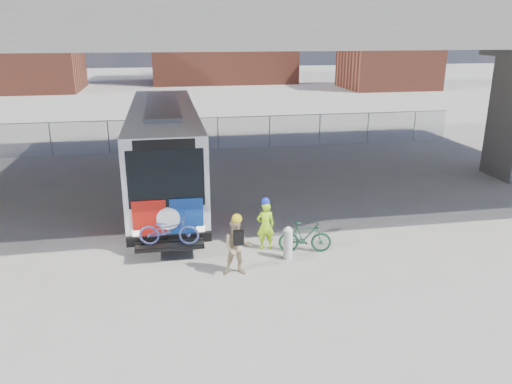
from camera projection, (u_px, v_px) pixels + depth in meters
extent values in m
plane|color=#9E9991|center=(228.00, 228.00, 17.11)|extent=(160.00, 160.00, 0.00)
cube|color=silver|center=(165.00, 147.00, 20.31)|extent=(2.55, 12.00, 3.20)
cube|color=black|center=(164.00, 129.00, 20.58)|extent=(2.61, 11.00, 1.28)
cube|color=black|center=(166.00, 178.00, 14.63)|extent=(2.24, 0.12, 1.76)
cube|color=black|center=(164.00, 144.00, 14.31)|extent=(1.78, 0.12, 0.30)
cube|color=black|center=(169.00, 239.00, 15.11)|extent=(2.55, 0.20, 0.30)
cube|color=#B7150E|center=(150.00, 220.00, 14.85)|extent=(1.00, 0.08, 1.20)
cube|color=navy|center=(187.00, 217.00, 15.04)|extent=(1.00, 0.08, 1.20)
cylinder|color=silver|center=(168.00, 219.00, 14.92)|extent=(0.70, 0.06, 0.70)
cube|color=gray|center=(162.00, 106.00, 19.79)|extent=(1.28, 7.20, 0.14)
cube|color=black|center=(170.00, 245.00, 14.65)|extent=(2.00, 0.70, 0.06)
cylinder|color=black|center=(133.00, 220.00, 16.44)|extent=(0.30, 1.00, 1.00)
cylinder|color=black|center=(203.00, 216.00, 16.84)|extent=(0.30, 1.00, 1.00)
cylinder|color=black|center=(142.00, 158.00, 24.48)|extent=(0.30, 1.00, 1.00)
cylinder|color=black|center=(189.00, 156.00, 24.88)|extent=(0.30, 1.00, 1.00)
cube|color=#B7150E|center=(127.00, 192.00, 16.73)|extent=(0.06, 2.60, 1.70)
cube|color=navy|center=(130.00, 179.00, 18.23)|extent=(0.06, 1.40, 1.70)
cube|color=#B7150E|center=(205.00, 188.00, 17.18)|extent=(0.06, 2.60, 1.70)
cube|color=navy|center=(201.00, 175.00, 18.68)|extent=(0.06, 1.40, 1.70)
imported|color=#455197|center=(169.00, 230.00, 14.49)|extent=(1.83, 0.89, 0.92)
cube|color=#605E59|center=(211.00, 23.00, 18.77)|extent=(40.00, 16.00, 1.50)
cube|color=#605E59|center=(211.00, 0.00, 18.53)|extent=(40.00, 0.60, 0.80)
cylinder|color=gray|center=(51.00, 140.00, 26.67)|extent=(0.06, 0.06, 1.80)
cylinder|color=gray|center=(127.00, 137.00, 27.37)|extent=(0.06, 0.06, 1.80)
cylinder|color=gray|center=(200.00, 134.00, 28.06)|extent=(0.06, 0.06, 1.80)
cylinder|color=gray|center=(270.00, 132.00, 28.75)|extent=(0.06, 0.06, 1.80)
cylinder|color=gray|center=(336.00, 129.00, 29.44)|extent=(0.06, 0.06, 1.80)
cylinder|color=gray|center=(399.00, 127.00, 30.14)|extent=(0.06, 0.06, 1.80)
plane|color=gray|center=(200.00, 134.00, 28.06)|extent=(30.00, 0.00, 30.00)
cube|color=gray|center=(200.00, 118.00, 27.78)|extent=(30.00, 0.05, 0.04)
cube|color=brown|center=(11.00, 45.00, 54.54)|extent=(14.00, 10.00, 10.00)
cube|color=brown|center=(221.00, 34.00, 64.94)|extent=(18.00, 12.00, 12.00)
cube|color=brown|center=(389.00, 53.00, 57.45)|extent=(10.00, 8.00, 8.00)
cylinder|color=silver|center=(288.00, 245.00, 14.71)|extent=(0.26, 0.26, 0.88)
sphere|color=silver|center=(288.00, 231.00, 14.57)|extent=(0.26, 0.26, 0.26)
imported|color=#B1FF1A|center=(265.00, 226.00, 15.29)|extent=(0.56, 0.38, 1.52)
sphere|color=#192FDB|center=(266.00, 202.00, 15.05)|extent=(0.26, 0.26, 0.26)
imported|color=tan|center=(237.00, 247.00, 13.64)|extent=(0.83, 0.67, 1.63)
sphere|color=yellow|center=(237.00, 219.00, 13.39)|extent=(0.28, 0.28, 0.28)
cube|color=black|center=(239.00, 238.00, 13.35)|extent=(0.29, 0.18, 0.40)
imported|color=#16452A|center=(305.00, 237.00, 15.15)|extent=(1.67, 0.77, 0.97)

